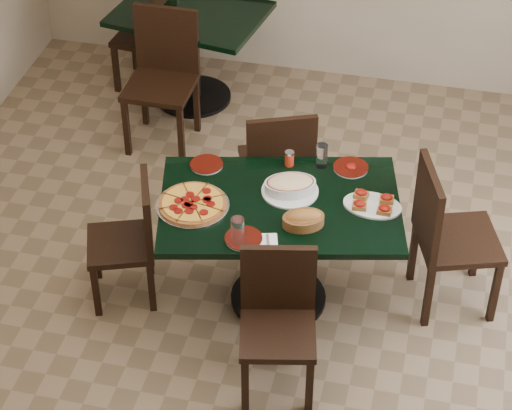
% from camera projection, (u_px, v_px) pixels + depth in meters
% --- Properties ---
extents(floor, '(5.50, 5.50, 0.00)m').
position_uv_depth(floor, '(269.00, 311.00, 5.95)').
color(floor, brown).
rests_on(floor, ground).
extents(room_shell, '(5.50, 5.50, 5.50)m').
position_uv_depth(room_shell, '(487.00, 19.00, 6.34)').
color(room_shell, silver).
rests_on(room_shell, floor).
extents(main_table, '(1.50, 1.14, 0.75)m').
position_uv_depth(main_table, '(280.00, 227.00, 5.68)').
color(main_table, black).
rests_on(main_table, floor).
extents(back_table, '(1.18, 0.94, 0.75)m').
position_uv_depth(back_table, '(191.00, 39.00, 7.42)').
color(back_table, black).
rests_on(back_table, floor).
extents(chair_far, '(0.56, 0.56, 0.92)m').
position_uv_depth(chair_far, '(278.00, 163.00, 6.24)').
color(chair_far, black).
rests_on(chair_far, floor).
extents(chair_near, '(0.47, 0.47, 0.86)m').
position_uv_depth(chair_near, '(278.00, 314.00, 5.27)').
color(chair_near, black).
rests_on(chair_near, floor).
extents(chair_right, '(0.57, 0.57, 0.97)m').
position_uv_depth(chair_right, '(444.00, 231.00, 5.69)').
color(chair_right, black).
rests_on(chair_right, floor).
extents(chair_left, '(0.49, 0.49, 0.82)m').
position_uv_depth(chair_left, '(132.00, 235.00, 5.80)').
color(chair_left, black).
rests_on(chair_left, floor).
extents(back_chair_near, '(0.46, 0.46, 0.99)m').
position_uv_depth(back_chair_near, '(163.00, 70.00, 7.02)').
color(back_chair_near, black).
rests_on(back_chair_near, floor).
extents(back_chair_left, '(0.45, 0.45, 0.88)m').
position_uv_depth(back_chair_left, '(153.00, 31.00, 7.59)').
color(back_chair_left, black).
rests_on(back_chair_left, floor).
extents(pepperoni_pizza, '(0.41, 0.41, 0.04)m').
position_uv_depth(pepperoni_pizza, '(193.00, 204.00, 5.53)').
color(pepperoni_pizza, silver).
rests_on(pepperoni_pizza, main_table).
extents(lasagna_casserole, '(0.34, 0.32, 0.09)m').
position_uv_depth(lasagna_casserole, '(290.00, 186.00, 5.61)').
color(lasagna_casserole, silver).
rests_on(lasagna_casserole, main_table).
extents(bread_basket, '(0.27, 0.23, 0.10)m').
position_uv_depth(bread_basket, '(303.00, 219.00, 5.39)').
color(bread_basket, brown).
rests_on(bread_basket, main_table).
extents(bruschetta_platter, '(0.35, 0.26, 0.05)m').
position_uv_depth(bruschetta_platter, '(373.00, 203.00, 5.52)').
color(bruschetta_platter, silver).
rests_on(bruschetta_platter, main_table).
extents(side_plate_near, '(0.20, 0.20, 0.02)m').
position_uv_depth(side_plate_near, '(244.00, 239.00, 5.31)').
color(side_plate_near, silver).
rests_on(side_plate_near, main_table).
extents(side_plate_far_r, '(0.21, 0.21, 0.03)m').
position_uv_depth(side_plate_far_r, '(351.00, 167.00, 5.80)').
color(side_plate_far_r, silver).
rests_on(side_plate_far_r, main_table).
extents(side_plate_far_l, '(0.19, 0.19, 0.02)m').
position_uv_depth(side_plate_far_l, '(207.00, 165.00, 5.82)').
color(side_plate_far_l, silver).
rests_on(side_plate_far_l, main_table).
extents(napkin_setting, '(0.17, 0.17, 0.01)m').
position_uv_depth(napkin_setting, '(265.00, 242.00, 5.30)').
color(napkin_setting, white).
rests_on(napkin_setting, main_table).
extents(water_glass_a, '(0.07, 0.07, 0.15)m').
position_uv_depth(water_glass_a, '(322.00, 156.00, 5.78)').
color(water_glass_a, white).
rests_on(water_glass_a, main_table).
extents(water_glass_b, '(0.07, 0.07, 0.16)m').
position_uv_depth(water_glass_b, '(238.00, 231.00, 5.25)').
color(water_glass_b, white).
rests_on(water_glass_b, main_table).
extents(pepper_shaker, '(0.05, 0.05, 0.09)m').
position_uv_depth(pepper_shaker, '(289.00, 158.00, 5.80)').
color(pepper_shaker, red).
rests_on(pepper_shaker, main_table).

